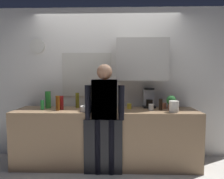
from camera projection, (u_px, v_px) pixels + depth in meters
ground_plane at (105, 173)px, 3.00m from camera, size 8.00×8.00×0.00m
kitchen_counter at (106, 137)px, 3.27m from camera, size 2.87×0.64×0.90m
dishwasher_panel at (103, 147)px, 2.94m from camera, size 0.56×0.02×0.81m
back_wall_assembly at (111, 80)px, 3.60m from camera, size 4.47×0.42×2.60m
coffee_maker at (149, 99)px, 3.45m from camera, size 0.20×0.20×0.33m
bottle_dark_sauce at (161, 105)px, 3.17m from camera, size 0.06×0.06×0.18m
bottle_clear_soda at (48, 100)px, 3.37m from camera, size 0.09×0.09×0.28m
bottle_olive_oil at (77, 100)px, 3.41m from camera, size 0.06×0.06×0.25m
bottle_amber_beer at (58, 103)px, 3.15m from camera, size 0.06×0.06×0.23m
bottle_red_vinegar at (62, 103)px, 3.23m from camera, size 0.06×0.06×0.22m
cup_white_mug at (151, 107)px, 3.18m from camera, size 0.08×0.08×0.09m
cup_terracotta_mug at (164, 106)px, 3.32m from camera, size 0.08×0.08×0.09m
cup_yellow_cup at (129, 106)px, 3.30m from camera, size 0.07×0.07×0.08m
mixing_bowl at (88, 109)px, 3.10m from camera, size 0.22×0.22×0.08m
potted_plant at (171, 102)px, 3.19m from camera, size 0.15×0.15×0.23m
dish_soap at (42, 105)px, 3.24m from camera, size 0.06×0.06×0.18m
storage_canister at (174, 107)px, 3.01m from camera, size 0.14×0.14×0.17m
person_at_sink at (105, 110)px, 2.93m from camera, size 0.57×0.22×1.60m
person_guest at (105, 110)px, 2.93m from camera, size 0.57×0.22×1.60m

